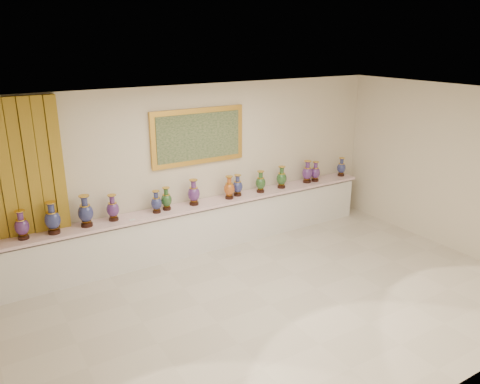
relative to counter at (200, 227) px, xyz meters
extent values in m
plane|color=beige|center=(0.00, -2.27, -0.44)|extent=(8.00, 8.00, 0.00)
plane|color=beige|center=(0.00, 0.23, 1.06)|extent=(8.00, 0.00, 8.00)
plane|color=beige|center=(4.00, -2.27, 1.06)|extent=(0.00, 5.00, 5.00)
plane|color=white|center=(0.00, -2.27, 2.56)|extent=(8.00, 8.00, 0.00)
cube|color=#BA8727|center=(-3.03, 0.17, 1.06)|extent=(1.64, 0.14, 2.95)
cube|color=gold|center=(0.12, 0.19, 1.65)|extent=(1.80, 0.06, 1.00)
cube|color=#1C3922|center=(0.12, 0.16, 1.65)|extent=(1.62, 0.02, 0.82)
cube|color=white|center=(0.00, 0.00, -0.03)|extent=(7.20, 0.42, 0.81)
cube|color=beige|center=(0.00, -0.02, 0.44)|extent=(7.28, 0.48, 0.05)
cylinder|color=black|center=(-2.95, -0.03, 0.49)|extent=(0.16, 0.16, 0.04)
cone|color=gold|center=(-2.95, -0.03, 0.54)|extent=(0.14, 0.14, 0.03)
ellipsoid|color=#260D46|center=(-2.95, -0.03, 0.66)|extent=(0.25, 0.25, 0.26)
cylinder|color=gold|center=(-2.95, -0.03, 0.77)|extent=(0.14, 0.14, 0.01)
cylinder|color=#260D46|center=(-2.95, -0.03, 0.83)|extent=(0.08, 0.08, 0.09)
cone|color=#260D46|center=(-2.95, -0.03, 0.89)|extent=(0.14, 0.14, 0.03)
cylinder|color=gold|center=(-2.95, -0.03, 0.91)|extent=(0.15, 0.15, 0.01)
cylinder|color=black|center=(-2.51, -0.05, 0.49)|extent=(0.18, 0.18, 0.05)
cone|color=gold|center=(-2.51, -0.05, 0.54)|extent=(0.16, 0.16, 0.03)
ellipsoid|color=#0E0E3E|center=(-2.51, -0.05, 0.69)|extent=(0.29, 0.29, 0.30)
cylinder|color=gold|center=(-2.51, -0.05, 0.81)|extent=(0.16, 0.16, 0.01)
cylinder|color=#0E0E3E|center=(-2.51, -0.05, 0.88)|extent=(0.09, 0.09, 0.11)
cone|color=#0E0E3E|center=(-2.51, -0.05, 0.95)|extent=(0.16, 0.16, 0.04)
cylinder|color=gold|center=(-2.51, -0.05, 0.97)|extent=(0.17, 0.17, 0.01)
cylinder|color=black|center=(-2.01, -0.02, 0.49)|extent=(0.18, 0.18, 0.05)
cone|color=gold|center=(-2.01, -0.02, 0.55)|extent=(0.16, 0.16, 0.03)
ellipsoid|color=#0E0E3E|center=(-2.01, -0.02, 0.69)|extent=(0.27, 0.27, 0.30)
cylinder|color=gold|center=(-2.01, -0.02, 0.81)|extent=(0.16, 0.16, 0.01)
cylinder|color=#0E0E3E|center=(-2.01, -0.02, 0.88)|extent=(0.10, 0.10, 0.11)
cone|color=#0E0E3E|center=(-2.01, -0.02, 0.95)|extent=(0.16, 0.16, 0.04)
cylinder|color=gold|center=(-2.01, -0.02, 0.97)|extent=(0.17, 0.17, 0.01)
cylinder|color=black|center=(-1.57, 0.00, 0.49)|extent=(0.16, 0.16, 0.04)
cone|color=gold|center=(-1.57, 0.00, 0.53)|extent=(0.14, 0.14, 0.03)
ellipsoid|color=#260D46|center=(-1.57, 0.00, 0.66)|extent=(0.27, 0.27, 0.26)
cylinder|color=gold|center=(-1.57, 0.00, 0.76)|extent=(0.14, 0.14, 0.01)
cylinder|color=#260D46|center=(-1.57, 0.00, 0.82)|extent=(0.08, 0.08, 0.09)
cone|color=#260D46|center=(-1.57, 0.00, 0.88)|extent=(0.14, 0.14, 0.03)
cylinder|color=gold|center=(-1.57, 0.00, 0.90)|extent=(0.14, 0.14, 0.01)
cylinder|color=black|center=(-0.83, -0.04, 0.48)|extent=(0.14, 0.14, 0.04)
cone|color=gold|center=(-0.83, -0.04, 0.53)|extent=(0.12, 0.12, 0.03)
ellipsoid|color=#0E0E3E|center=(-0.83, -0.04, 0.63)|extent=(0.23, 0.23, 0.23)
cylinder|color=gold|center=(-0.83, -0.04, 0.73)|extent=(0.12, 0.12, 0.01)
cylinder|color=#0E0E3E|center=(-0.83, -0.04, 0.78)|extent=(0.07, 0.07, 0.08)
cone|color=#0E0E3E|center=(-0.83, -0.04, 0.84)|extent=(0.12, 0.12, 0.03)
cylinder|color=gold|center=(-0.83, -0.04, 0.85)|extent=(0.13, 0.13, 0.01)
cylinder|color=black|center=(-0.62, 0.01, 0.48)|extent=(0.14, 0.14, 0.04)
cone|color=gold|center=(-0.62, 0.01, 0.53)|extent=(0.13, 0.13, 0.03)
ellipsoid|color=black|center=(-0.62, 0.01, 0.64)|extent=(0.24, 0.24, 0.24)
cylinder|color=gold|center=(-0.62, 0.01, 0.74)|extent=(0.13, 0.13, 0.01)
cylinder|color=black|center=(-0.62, 0.01, 0.79)|extent=(0.08, 0.08, 0.09)
cone|color=black|center=(-0.62, 0.01, 0.85)|extent=(0.13, 0.13, 0.03)
cylinder|color=gold|center=(-0.62, 0.01, 0.87)|extent=(0.13, 0.13, 0.01)
cylinder|color=black|center=(-0.11, -0.01, 0.49)|extent=(0.17, 0.17, 0.05)
cone|color=gold|center=(-0.11, -0.01, 0.54)|extent=(0.15, 0.15, 0.03)
ellipsoid|color=#260D46|center=(-0.11, -0.01, 0.67)|extent=(0.23, 0.23, 0.27)
cylinder|color=gold|center=(-0.11, -0.01, 0.78)|extent=(0.15, 0.15, 0.01)
cylinder|color=#260D46|center=(-0.11, -0.01, 0.84)|extent=(0.09, 0.09, 0.10)
cone|color=#260D46|center=(-0.11, -0.01, 0.91)|extent=(0.15, 0.15, 0.04)
cylinder|color=gold|center=(-0.11, -0.01, 0.93)|extent=(0.15, 0.15, 0.01)
cylinder|color=black|center=(0.60, -0.05, 0.49)|extent=(0.15, 0.15, 0.04)
cone|color=gold|center=(0.60, -0.05, 0.53)|extent=(0.13, 0.13, 0.03)
ellipsoid|color=maroon|center=(0.60, -0.05, 0.65)|extent=(0.24, 0.24, 0.25)
cylinder|color=gold|center=(0.60, -0.05, 0.76)|extent=(0.14, 0.14, 0.01)
cylinder|color=maroon|center=(0.60, -0.05, 0.82)|extent=(0.08, 0.08, 0.09)
cone|color=maroon|center=(0.60, -0.05, 0.88)|extent=(0.14, 0.14, 0.03)
cylinder|color=gold|center=(0.60, -0.05, 0.89)|extent=(0.14, 0.14, 0.01)
cylinder|color=black|center=(0.83, 0.01, 0.48)|extent=(0.15, 0.15, 0.04)
cone|color=gold|center=(0.83, 0.01, 0.53)|extent=(0.13, 0.13, 0.03)
ellipsoid|color=#0E0E3E|center=(0.83, 0.01, 0.64)|extent=(0.25, 0.25, 0.24)
cylinder|color=gold|center=(0.83, 0.01, 0.74)|extent=(0.13, 0.13, 0.01)
cylinder|color=#0E0E3E|center=(0.83, 0.01, 0.80)|extent=(0.08, 0.08, 0.09)
cone|color=#0E0E3E|center=(0.83, 0.01, 0.85)|extent=(0.13, 0.13, 0.03)
cylinder|color=gold|center=(0.83, 0.01, 0.87)|extent=(0.13, 0.13, 0.01)
cylinder|color=black|center=(1.31, -0.04, 0.48)|extent=(0.15, 0.15, 0.04)
cone|color=gold|center=(1.31, -0.04, 0.53)|extent=(0.13, 0.13, 0.03)
ellipsoid|color=black|center=(1.31, -0.04, 0.65)|extent=(0.24, 0.24, 0.25)
cylinder|color=gold|center=(1.31, -0.04, 0.75)|extent=(0.14, 0.14, 0.01)
cylinder|color=black|center=(1.31, -0.04, 0.81)|extent=(0.08, 0.08, 0.09)
cone|color=black|center=(1.31, -0.04, 0.87)|extent=(0.14, 0.14, 0.03)
cylinder|color=gold|center=(1.31, -0.04, 0.89)|extent=(0.14, 0.14, 0.01)
cylinder|color=black|center=(1.83, -0.03, 0.49)|extent=(0.16, 0.16, 0.04)
cone|color=gold|center=(1.83, -0.03, 0.53)|extent=(0.14, 0.14, 0.03)
ellipsoid|color=black|center=(1.83, -0.03, 0.66)|extent=(0.22, 0.22, 0.26)
cylinder|color=gold|center=(1.83, -0.03, 0.77)|extent=(0.14, 0.14, 0.01)
cylinder|color=black|center=(1.83, -0.03, 0.82)|extent=(0.08, 0.08, 0.09)
cone|color=black|center=(1.83, -0.03, 0.89)|extent=(0.14, 0.14, 0.03)
cylinder|color=gold|center=(1.83, -0.03, 0.90)|extent=(0.14, 0.14, 0.01)
cylinder|color=black|center=(2.50, -0.01, 0.49)|extent=(0.16, 0.16, 0.05)
cone|color=gold|center=(2.50, -0.01, 0.54)|extent=(0.14, 0.14, 0.03)
ellipsoid|color=#260D46|center=(2.50, -0.01, 0.66)|extent=(0.24, 0.24, 0.27)
cylinder|color=gold|center=(2.50, -0.01, 0.78)|extent=(0.15, 0.15, 0.01)
cylinder|color=#260D46|center=(2.50, -0.01, 0.84)|extent=(0.09, 0.09, 0.10)
cone|color=#260D46|center=(2.50, -0.01, 0.90)|extent=(0.15, 0.15, 0.04)
cylinder|color=gold|center=(2.50, -0.01, 0.92)|extent=(0.15, 0.15, 0.01)
cylinder|color=black|center=(2.70, -0.03, 0.48)|extent=(0.15, 0.15, 0.04)
cone|color=gold|center=(2.70, -0.03, 0.53)|extent=(0.13, 0.13, 0.03)
ellipsoid|color=#260D46|center=(2.70, -0.03, 0.65)|extent=(0.21, 0.21, 0.24)
cylinder|color=gold|center=(2.70, -0.03, 0.75)|extent=(0.13, 0.13, 0.01)
cylinder|color=#260D46|center=(2.70, -0.03, 0.80)|extent=(0.08, 0.08, 0.09)
cone|color=#260D46|center=(2.70, -0.03, 0.86)|extent=(0.13, 0.13, 0.03)
cylinder|color=gold|center=(2.70, -0.03, 0.88)|extent=(0.14, 0.14, 0.01)
cylinder|color=black|center=(3.44, -0.02, 0.48)|extent=(0.14, 0.14, 0.04)
cone|color=gold|center=(3.44, -0.02, 0.53)|extent=(0.12, 0.12, 0.03)
ellipsoid|color=#0E0E3E|center=(3.44, -0.02, 0.64)|extent=(0.20, 0.20, 0.23)
cylinder|color=gold|center=(3.44, -0.02, 0.74)|extent=(0.13, 0.13, 0.01)
cylinder|color=#0E0E3E|center=(3.44, -0.02, 0.79)|extent=(0.07, 0.07, 0.08)
cone|color=#0E0E3E|center=(3.44, -0.02, 0.85)|extent=(0.13, 0.13, 0.03)
cylinder|color=gold|center=(3.44, -0.02, 0.86)|extent=(0.13, 0.13, 0.01)
cube|color=white|center=(-1.31, -0.14, 0.47)|extent=(0.10, 0.06, 0.00)
camera|label=1|loc=(-3.55, -7.19, 3.33)|focal=35.00mm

